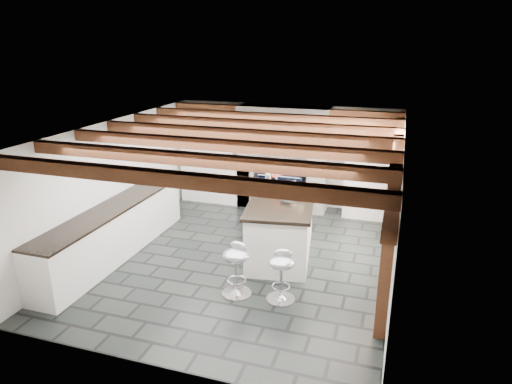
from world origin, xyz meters
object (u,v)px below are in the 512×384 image
(kitchen_island, at_px, (282,226))
(bar_stool_far, at_px, (237,263))
(bar_stool_near, at_px, (281,270))
(range_cooker, at_px, (282,188))

(kitchen_island, height_order, bar_stool_far, kitchen_island)
(kitchen_island, height_order, bar_stool_near, kitchen_island)
(kitchen_island, distance_m, bar_stool_near, 1.56)
(bar_stool_far, bearing_deg, kitchen_island, 91.93)
(range_cooker, bearing_deg, bar_stool_near, -75.70)
(kitchen_island, xyz_separation_m, bar_stool_far, (-0.28, -1.56, -0.01))
(range_cooker, height_order, bar_stool_near, range_cooker)
(bar_stool_far, bearing_deg, range_cooker, 106.59)
(bar_stool_near, bearing_deg, range_cooker, 91.49)
(range_cooker, relative_size, bar_stool_far, 1.20)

